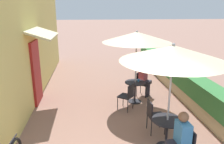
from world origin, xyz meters
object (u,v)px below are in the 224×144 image
patio_table_near (167,128)px  patio_umbrella_mid (137,37)px  cafe_chair_near_left (154,114)px  patio_table_mid (135,88)px  seated_patron_mid_left (144,78)px  coffee_cup_mid (138,80)px  patio_umbrella_near (173,53)px  cafe_chair_mid_left (141,82)px  seated_patron_near_right (180,139)px  cafe_chair_mid_right (128,95)px

patio_table_near → patio_umbrella_mid: size_ratio=0.29×
patio_table_near → cafe_chair_near_left: cafe_chair_near_left is taller
patio_table_mid → seated_patron_mid_left: seated_patron_mid_left is taller
patio_table_mid → patio_umbrella_mid: size_ratio=0.29×
seated_patron_mid_left → coffee_cup_mid: size_ratio=13.89×
patio_umbrella_near → cafe_chair_mid_left: size_ratio=2.81×
patio_umbrella_mid → seated_patron_near_right: bearing=-87.1°
patio_table_mid → seated_patron_mid_left: 0.72m
patio_table_mid → patio_umbrella_mid: (0.00, 0.00, 1.74)m
patio_umbrella_mid → patio_umbrella_near: bearing=-86.2°
seated_patron_mid_left → cafe_chair_near_left: bearing=29.0°
cafe_chair_mid_left → cafe_chair_mid_right: same height
cafe_chair_mid_left → cafe_chair_mid_right: 1.39m
patio_umbrella_near → cafe_chair_near_left: size_ratio=2.81×
patio_table_near → seated_patron_mid_left: seated_patron_mid_left is taller
cafe_chair_near_left → coffee_cup_mid: (0.05, 1.97, 0.25)m
patio_umbrella_near → patio_table_mid: size_ratio=3.39×
seated_patron_near_right → cafe_chair_near_left: bearing=1.7°
cafe_chair_mid_left → cafe_chair_mid_right: (-0.73, -1.18, 0.00)m
patio_umbrella_mid → cafe_chair_mid_left: (0.36, 0.59, -1.71)m
patio_table_near → patio_table_mid: (-0.17, 2.61, 0.00)m
patio_table_mid → coffee_cup_mid: (0.11, 0.04, 0.27)m
patio_umbrella_mid → seated_patron_mid_left: patio_umbrella_mid is taller
patio_table_near → patio_umbrella_mid: patio_umbrella_mid is taller
patio_table_near → seated_patron_near_right: 0.72m
patio_table_mid → coffee_cup_mid: coffee_cup_mid is taller
patio_umbrella_near → cafe_chair_near_left: patio_umbrella_near is taller
patio_table_near → patio_table_mid: same height
patio_umbrella_near → cafe_chair_mid_right: patio_umbrella_near is taller
cafe_chair_mid_left → patio_table_near: bearing=34.5°
patio_umbrella_mid → cafe_chair_near_left: bearing=-88.0°
cafe_chair_near_left → patio_table_near: bearing=6.3°
patio_table_mid → cafe_chair_mid_left: 0.69m
patio_table_mid → seated_patron_mid_left: size_ratio=0.58×
patio_umbrella_near → cafe_chair_mid_right: size_ratio=2.81×
seated_patron_near_right → coffee_cup_mid: size_ratio=13.89×
seated_patron_near_right → cafe_chair_mid_right: 2.77m
cafe_chair_mid_right → coffee_cup_mid: bearing=0.8°
cafe_chair_near_left → coffee_cup_mid: 1.98m
seated_patron_mid_left → coffee_cup_mid: 0.59m
cafe_chair_near_left → seated_patron_mid_left: (0.39, 2.45, 0.17)m
seated_patron_near_right → cafe_chair_mid_left: bearing=-5.3°
seated_patron_mid_left → patio_umbrella_mid: bearing=-2.9°
seated_patron_mid_left → cafe_chair_mid_left: bearing=-90.0°
patio_umbrella_near → coffee_cup_mid: patio_umbrella_near is taller
cafe_chair_mid_left → coffee_cup_mid: bearing=13.6°
patio_umbrella_near → cafe_chair_mid_right: 2.71m
patio_table_mid → cafe_chair_mid_left: bearing=58.4°
patio_umbrella_near → patio_umbrella_mid: size_ratio=1.00×
patio_table_near → seated_patron_near_right: bearing=-90.5°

